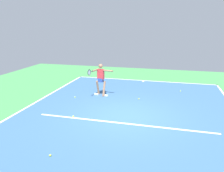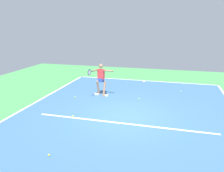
{
  "view_description": "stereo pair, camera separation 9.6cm",
  "coord_description": "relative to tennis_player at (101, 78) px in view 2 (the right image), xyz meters",
  "views": [
    {
      "loc": [
        -1.56,
        8.38,
        3.64
      ],
      "look_at": [
        0.92,
        -1.2,
        0.9
      ],
      "focal_mm": 35.54,
      "sensor_mm": 36.0,
      "label": 1
    },
    {
      "loc": [
        -1.65,
        8.35,
        3.64
      ],
      "look_at": [
        0.92,
        -1.2,
        0.9
      ],
      "focal_mm": 35.54,
      "sensor_mm": 36.0,
      "label": 2
    }
  ],
  "objects": [
    {
      "name": "tennis_ball_far_corner",
      "position": [
        1.17,
        0.71,
        -0.94
      ],
      "size": [
        0.07,
        0.07,
        0.07
      ],
      "primitive_type": "sphere",
      "color": "#C6E53D",
      "rests_on": "ground_plane"
    },
    {
      "name": "court_line_centre_mark",
      "position": [
        -1.83,
        -3.66,
        -0.97
      ],
      "size": [
        0.1,
        0.3,
        0.01
      ],
      "primitive_type": "cube",
      "color": "white",
      "rests_on": "ground_plane"
    },
    {
      "name": "tennis_ball_near_service_line",
      "position": [
        -2.05,
        0.14,
        -0.94
      ],
      "size": [
        0.07,
        0.07,
        0.07
      ],
      "primitive_type": "sphere",
      "color": "yellow",
      "rests_on": "ground_plane"
    },
    {
      "name": "court_line_baseline_near",
      "position": [
        -1.83,
        -3.86,
        -0.97
      ],
      "size": [
        9.27,
        0.1,
        0.01
      ],
      "primitive_type": "cube",
      "color": "white",
      "rests_on": "ground_plane"
    },
    {
      "name": "tennis_ball_near_player",
      "position": [
        0.24,
        3.01,
        -0.94
      ],
      "size": [
        0.07,
        0.07,
        0.07
      ],
      "primitive_type": "sphere",
      "color": "#CCE033",
      "rests_on": "ground_plane"
    },
    {
      "name": "court_line_sideline_right",
      "position": [
        2.75,
        2.36,
        -0.97
      ],
      "size": [
        0.1,
        12.52,
        0.01
      ],
      "primitive_type": "cube",
      "color": "white",
      "rests_on": "ground_plane"
    },
    {
      "name": "court_line_service",
      "position": [
        -1.83,
        3.09,
        -0.97
      ],
      "size": [
        6.95,
        0.1,
        0.01
      ],
      "primitive_type": "cube",
      "color": "white",
      "rests_on": "ground_plane"
    },
    {
      "name": "tennis_ball_centre_court",
      "position": [
        -0.28,
        5.78,
        -0.94
      ],
      "size": [
        0.07,
        0.07,
        0.07
      ],
      "primitive_type": "sphere",
      "color": "#C6E53D",
      "rests_on": "ground_plane"
    },
    {
      "name": "tennis_ball_by_baseline",
      "position": [
        -4.14,
        -1.8,
        -0.94
      ],
      "size": [
        0.07,
        0.07,
        0.07
      ],
      "primitive_type": "sphere",
      "color": "#C6E53D",
      "rests_on": "ground_plane"
    },
    {
      "name": "ground_plane",
      "position": [
        -1.83,
        2.36,
        -0.97
      ],
      "size": [
        21.06,
        21.06,
        0.0
      ],
      "primitive_type": "plane",
      "color": "#428E4C"
    },
    {
      "name": "court_surface",
      "position": [
        -1.83,
        2.36,
        -0.97
      ],
      "size": [
        9.27,
        12.52,
        0.0
      ],
      "primitive_type": "cube",
      "color": "#38608E",
      "rests_on": "ground_plane"
    },
    {
      "name": "tennis_player",
      "position": [
        0.0,
        0.0,
        0.0
      ],
      "size": [
        1.09,
        1.17,
        1.71
      ],
      "rotation": [
        0.0,
        0.0,
        -0.18
      ],
      "color": "#9E7051",
      "rests_on": "ground_plane"
    }
  ]
}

